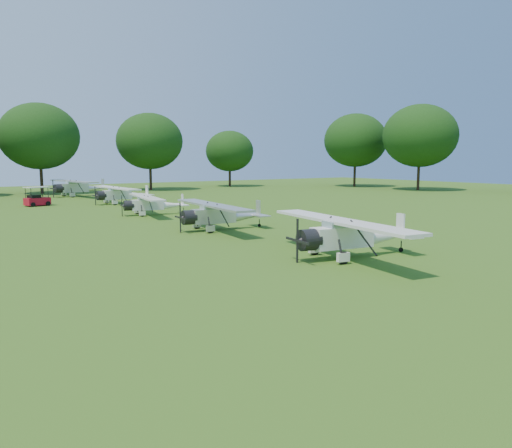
# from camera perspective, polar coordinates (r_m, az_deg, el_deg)

# --- Properties ---
(ground) EXTENTS (160.00, 160.00, 0.00)m
(ground) POSITION_cam_1_polar(r_m,az_deg,el_deg) (26.79, 6.08, -3.19)
(ground) COLOR #264C13
(ground) RESTS_ON ground
(tree_belt) EXTENTS (137.36, 130.27, 14.52)m
(tree_belt) POSITION_cam_1_polar(r_m,az_deg,el_deg) (29.06, 11.61, 13.42)
(tree_belt) COLOR black
(tree_belt) RESTS_ON ground
(aircraft_3) EXTENTS (6.81, 10.80, 2.12)m
(aircraft_3) POSITION_cam_1_polar(r_m,az_deg,el_deg) (25.45, 10.73, -1.01)
(aircraft_3) COLOR white
(aircraft_3) RESTS_ON ground
(aircraft_4) EXTENTS (6.42, 10.23, 2.01)m
(aircraft_4) POSITION_cam_1_polar(r_m,az_deg,el_deg) (34.89, -4.15, 1.24)
(aircraft_4) COLOR silver
(aircraft_4) RESTS_ON ground
(aircraft_5) EXTENTS (5.85, 9.26, 1.82)m
(aircraft_5) POSITION_cam_1_polar(r_m,az_deg,el_deg) (45.23, -11.78, 2.38)
(aircraft_5) COLOR white
(aircraft_5) RESTS_ON ground
(aircraft_6) EXTENTS (6.43, 10.24, 2.02)m
(aircraft_6) POSITION_cam_1_polar(r_m,az_deg,el_deg) (57.36, -15.14, 3.43)
(aircraft_6) COLOR white
(aircraft_6) RESTS_ON ground
(aircraft_7) EXTENTS (7.40, 11.71, 2.30)m
(aircraft_7) POSITION_cam_1_polar(r_m,az_deg,el_deg) (70.60, -19.65, 4.09)
(aircraft_7) COLOR silver
(aircraft_7) RESTS_ON ground
(golf_cart) EXTENTS (2.67, 2.05, 2.03)m
(golf_cart) POSITION_cam_1_polar(r_m,az_deg,el_deg) (57.57, -23.78, 2.57)
(golf_cart) COLOR #B50C22
(golf_cart) RESTS_ON ground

